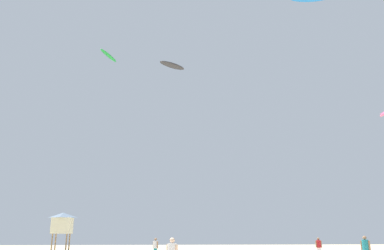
{
  "coord_description": "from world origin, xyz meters",
  "views": [
    {
      "loc": [
        -2.47,
        -12.07,
        1.84
      ],
      "look_at": [
        0.0,
        15.43,
        9.77
      ],
      "focal_mm": 35.69,
      "sensor_mm": 36.0,
      "label": 1
    }
  ],
  "objects_px": {
    "person_midground": "(155,246)",
    "kite_aloft_3": "(172,65)",
    "person_right": "(366,248)",
    "lifeguard_tower": "(62,223)",
    "kite_aloft_0": "(109,56)",
    "person_left": "(319,246)"
  },
  "relations": [
    {
      "from": "person_midground",
      "to": "kite_aloft_3",
      "type": "relative_size",
      "value": 0.45
    },
    {
      "from": "person_right",
      "to": "lifeguard_tower",
      "type": "distance_m",
      "value": 31.19
    },
    {
      "from": "lifeguard_tower",
      "to": "kite_aloft_0",
      "type": "bearing_deg",
      "value": 28.34
    },
    {
      "from": "lifeguard_tower",
      "to": "kite_aloft_3",
      "type": "distance_m",
      "value": 21.81
    },
    {
      "from": "kite_aloft_0",
      "to": "kite_aloft_3",
      "type": "relative_size",
      "value": 1.15
    },
    {
      "from": "lifeguard_tower",
      "to": "kite_aloft_0",
      "type": "relative_size",
      "value": 1.03
    },
    {
      "from": "person_left",
      "to": "lifeguard_tower",
      "type": "height_order",
      "value": "lifeguard_tower"
    },
    {
      "from": "kite_aloft_0",
      "to": "person_right",
      "type": "bearing_deg",
      "value": -48.46
    },
    {
      "from": "person_right",
      "to": "kite_aloft_3",
      "type": "relative_size",
      "value": 0.5
    },
    {
      "from": "lifeguard_tower",
      "to": "kite_aloft_0",
      "type": "distance_m",
      "value": 21.7
    },
    {
      "from": "person_midground",
      "to": "person_right",
      "type": "bearing_deg",
      "value": -80.03
    },
    {
      "from": "kite_aloft_0",
      "to": "kite_aloft_3",
      "type": "distance_m",
      "value": 9.86
    },
    {
      "from": "person_left",
      "to": "person_right",
      "type": "height_order",
      "value": "person_right"
    },
    {
      "from": "person_right",
      "to": "lifeguard_tower",
      "type": "relative_size",
      "value": 0.42
    },
    {
      "from": "kite_aloft_0",
      "to": "lifeguard_tower",
      "type": "bearing_deg",
      "value": -151.66
    },
    {
      "from": "person_left",
      "to": "lifeguard_tower",
      "type": "distance_m",
      "value": 26.91
    },
    {
      "from": "kite_aloft_3",
      "to": "person_right",
      "type": "bearing_deg",
      "value": -57.05
    },
    {
      "from": "person_midground",
      "to": "person_right",
      "type": "distance_m",
      "value": 15.29
    },
    {
      "from": "person_right",
      "to": "kite_aloft_0",
      "type": "height_order",
      "value": "kite_aloft_0"
    },
    {
      "from": "lifeguard_tower",
      "to": "person_midground",
      "type": "bearing_deg",
      "value": -50.83
    },
    {
      "from": "person_left",
      "to": "kite_aloft_0",
      "type": "relative_size",
      "value": 0.4
    },
    {
      "from": "person_midground",
      "to": "person_left",
      "type": "distance_m",
      "value": 13.48
    }
  ]
}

